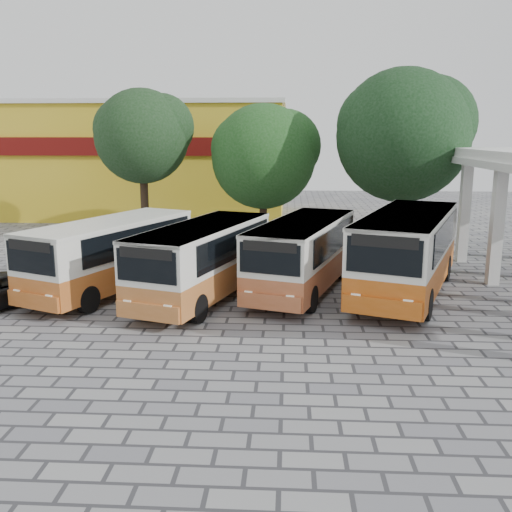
# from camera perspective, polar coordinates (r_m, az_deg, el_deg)

# --- Properties ---
(ground) EXTENTS (90.00, 90.00, 0.00)m
(ground) POSITION_cam_1_polar(r_m,az_deg,el_deg) (18.01, 4.77, -7.52)
(ground) COLOR slate
(ground) RESTS_ON ground
(shophouse_block) EXTENTS (20.40, 10.40, 8.30)m
(shophouse_block) POSITION_cam_1_polar(r_m,az_deg,el_deg) (44.24, -10.57, 9.51)
(shophouse_block) COLOR gold
(shophouse_block) RESTS_ON ground
(bus_far_left) EXTENTS (5.20, 8.32, 2.80)m
(bus_far_left) POSITION_cam_1_polar(r_m,az_deg,el_deg) (22.62, -14.30, 0.48)
(bus_far_left) COLOR #B85C20
(bus_far_left) RESTS_ON ground
(bus_centre_left) EXTENTS (4.61, 8.23, 2.79)m
(bus_centre_left) POSITION_cam_1_polar(r_m,az_deg,el_deg) (21.01, -5.31, -0.08)
(bus_centre_left) COLOR #B4662C
(bus_centre_left) RESTS_ON ground
(bus_centre_right) EXTENTS (4.57, 8.22, 2.79)m
(bus_centre_right) POSITION_cam_1_polar(r_m,az_deg,el_deg) (22.03, 4.73, 0.50)
(bus_centre_right) COLOR #AB562E
(bus_centre_right) RESTS_ON ground
(bus_far_right) EXTENTS (5.58, 9.33, 3.15)m
(bus_far_right) POSITION_cam_1_polar(r_m,az_deg,el_deg) (22.20, 14.91, 0.76)
(bus_far_right) COLOR #B95110
(bus_far_right) RESTS_ON ground
(tree_left) EXTENTS (5.46, 5.20, 8.50)m
(tree_left) POSITION_cam_1_polar(r_m,az_deg,el_deg) (32.76, -11.22, 11.95)
(tree_left) COLOR #39291B
(tree_left) RESTS_ON ground
(tree_middle) EXTENTS (6.04, 5.75, 7.68)m
(tree_middle) POSITION_cam_1_polar(r_m,az_deg,el_deg) (31.82, 0.89, 10.25)
(tree_middle) COLOR #3C291C
(tree_middle) RESTS_ON ground
(tree_right) EXTENTS (7.14, 6.80, 9.35)m
(tree_right) POSITION_cam_1_polar(r_m,az_deg,el_deg) (30.74, 14.65, 12.00)
(tree_right) COLOR #2F2315
(tree_right) RESTS_ON ground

